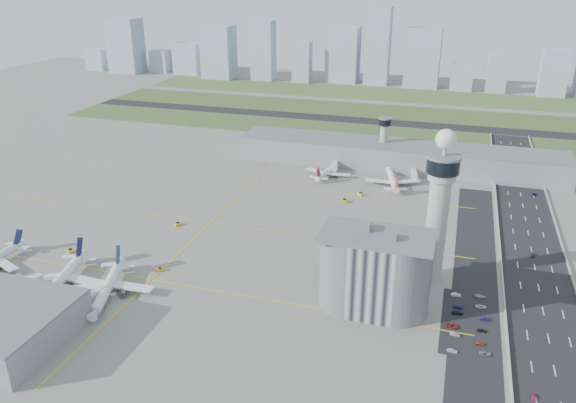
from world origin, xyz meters
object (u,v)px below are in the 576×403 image
(tug_2, at_px, (160,269))
(car_lot_8, at_px, (482,330))
(tug_4, at_px, (345,200))
(car_lot_2, at_px, (452,326))
(control_tower, at_px, (439,201))
(jet_bridge_far_1, at_px, (413,172))
(car_lot_9, at_px, (485,319))
(jet_bridge_far_0, at_px, (335,165))
(car_lot_1, at_px, (455,334))
(airplane_near_c, at_px, (106,282))
(car_lot_0, at_px, (452,351))
(secondary_tower, at_px, (384,137))
(tug_0, at_px, (70,251))
(car_hw_0, at_px, (533,397))
(tug_3, at_px, (177,224))
(tug_5, at_px, (361,194))
(car_lot_6, at_px, (485,353))
(car_lot_5, at_px, (456,295))
(airplane_far_a, at_px, (328,168))
(car_hw_2, at_px, (534,194))
(airplane_far_b, at_px, (393,176))
(jet_bridge_near_1, at_px, (12,296))
(car_lot_7, at_px, (480,343))
(car_lot_3, at_px, (458,313))
(car_lot_10, at_px, (481,307))
(car_lot_11, at_px, (480,296))
(jet_bridge_near_2, at_px, (78,309))
(admin_building, at_px, (374,272))
(car_hw_1, at_px, (532,255))
(tug_1, at_px, (94,284))
(car_hw_4, at_px, (505,161))
(airplane_near_b, at_px, (59,275))
(car_lot_4, at_px, (458,307))

(tug_2, xyz_separation_m, car_lot_8, (132.72, -4.62, -0.29))
(tug_4, xyz_separation_m, car_lot_2, (62.26, -104.98, -0.41))
(control_tower, height_order, jet_bridge_far_1, control_tower)
(tug_2, xyz_separation_m, car_lot_9, (133.72, 3.17, -0.24))
(jet_bridge_far_0, height_order, car_lot_1, jet_bridge_far_0)
(airplane_near_c, height_order, jet_bridge_far_0, airplane_near_c)
(car_lot_0, bearing_deg, secondary_tower, 18.83)
(tug_0, distance_m, car_lot_2, 170.61)
(car_lot_8, xyz_separation_m, car_hw_0, (14.68, -31.09, 0.00))
(tug_3, distance_m, tug_5, 106.60)
(jet_bridge_far_0, bearing_deg, tug_0, -40.87)
(car_lot_6, bearing_deg, car_lot_8, -3.86)
(airplane_near_c, distance_m, car_lot_5, 139.26)
(airplane_far_a, relative_size, car_hw_2, 9.04)
(airplane_far_a, relative_size, airplane_far_b, 0.90)
(car_lot_1, xyz_separation_m, car_hw_0, (23.83, -25.87, -0.03))
(jet_bridge_near_1, xyz_separation_m, car_lot_7, (174.84, 26.21, -2.31))
(tug_5, height_order, car_lot_5, tug_5)
(car_lot_3, xyz_separation_m, car_hw_2, (38.64, 138.48, -0.08))
(tug_5, height_order, car_lot_7, tug_5)
(car_lot_1, bearing_deg, car_hw_0, -132.75)
(jet_bridge_far_0, bearing_deg, tug_3, -37.43)
(airplane_far_a, xyz_separation_m, car_lot_10, (91.64, -129.27, -4.37))
(car_lot_5, bearing_deg, airplane_near_c, 98.61)
(control_tower, bearing_deg, jet_bridge_near_1, -156.00)
(car_lot_11, bearing_deg, car_lot_7, 171.86)
(car_lot_7, bearing_deg, jet_bridge_near_2, 95.49)
(tug_0, distance_m, car_lot_3, 172.08)
(admin_building, height_order, airplane_far_b, admin_building)
(control_tower, xyz_separation_m, tug_5, (-45.39, 82.76, -34.09))
(car_lot_9, bearing_deg, tug_2, 87.91)
(tug_2, relative_size, car_lot_3, 0.69)
(jet_bridge_near_1, height_order, car_hw_1, jet_bridge_near_1)
(car_lot_10, distance_m, car_hw_0, 49.44)
(control_tower, bearing_deg, jet_bridge_near_2, -151.10)
(tug_4, relative_size, car_lot_7, 0.98)
(car_lot_0, height_order, car_lot_6, car_lot_0)
(jet_bridge_far_0, height_order, tug_1, jet_bridge_far_0)
(car_hw_4, bearing_deg, car_lot_0, -105.06)
(car_lot_11, bearing_deg, admin_building, 107.47)
(car_hw_4, bearing_deg, car_lot_3, -105.57)
(tug_4, distance_m, car_lot_7, 133.72)
(tug_5, bearing_deg, tug_2, -175.52)
(airplane_near_b, xyz_separation_m, car_lot_7, (163.67, 11.90, -5.88))
(car_lot_0, height_order, car_lot_3, car_lot_3)
(jet_bridge_far_0, bearing_deg, car_lot_9, 21.23)
(jet_bridge_near_1, xyz_separation_m, car_lot_4, (166.83, 47.55, -2.19))
(admin_building, distance_m, car_lot_6, 47.60)
(car_hw_2, bearing_deg, jet_bridge_near_2, -138.31)
(jet_bridge_near_1, bearing_deg, airplane_far_b, -25.34)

